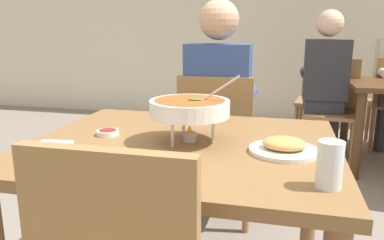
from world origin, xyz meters
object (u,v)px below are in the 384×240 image
dining_table_main (183,167)px  curry_bowl (190,108)px  diner_main (219,100)px  appetizer_plate (284,147)px  rice_plate (138,164)px  chair_bg_middle (332,104)px  patron_bg_middle (325,78)px  drink_glass (330,167)px  chair_diner_main (217,141)px  chair_bg_window (329,96)px  sauce_dish (108,132)px

dining_table_main → curry_bowl: (0.03, 0.01, 0.23)m
diner_main → appetizer_plate: diner_main is taller
rice_plate → chair_bg_middle: bearing=71.4°
diner_main → patron_bg_middle: 1.45m
rice_plate → patron_bg_middle: 2.52m
drink_glass → diner_main: bearing=113.6°
curry_bowl → chair_bg_middle: bearing=70.6°
dining_table_main → drink_glass: 0.61m
rice_plate → patron_bg_middle: (0.75, 2.40, -0.01)m
rice_plate → dining_table_main: bearing=81.4°
chair_diner_main → chair_bg_window: bearing=66.3°
chair_bg_middle → chair_bg_window: size_ratio=1.00×
diner_main → chair_bg_window: (0.80, 1.80, -0.24)m
drink_glass → chair_bg_middle: chair_bg_middle is taller
drink_glass → rice_plate: bearing=-179.4°
curry_bowl → patron_bg_middle: size_ratio=0.25×
curry_bowl → patron_bg_middle: bearing=72.0°
dining_table_main → curry_bowl: size_ratio=3.46×
curry_bowl → rice_plate: 0.36m
chair_diner_main → chair_bg_window: (0.80, 1.83, 0.00)m
diner_main → curry_bowl: 0.81m
rice_plate → sauce_dish: bearing=127.8°
chair_bg_middle → dining_table_main: bearing=-110.0°
chair_bg_window → appetizer_plate: bearing=-99.2°
chair_diner_main → curry_bowl: bearing=-88.0°
curry_bowl → sauce_dish: curry_bowl is taller
chair_bg_window → dining_table_main: bearing=-107.1°
dining_table_main → curry_bowl: bearing=16.6°
chair_bg_window → curry_bowl: bearing=-106.7°
curry_bowl → sauce_dish: (-0.34, 0.01, -0.12)m
curry_bowl → sauce_dish: bearing=178.5°
chair_diner_main → diner_main: bearing=90.0°
dining_table_main → chair_bg_middle: 2.31m
drink_glass → chair_bg_middle: 2.52m
dining_table_main → drink_glass: bearing=-33.2°
patron_bg_middle → drink_glass: bearing=-94.9°
diner_main → rice_plate: diner_main is taller
dining_table_main → diner_main: bearing=90.0°
chair_diner_main → curry_bowl: size_ratio=2.71×
patron_bg_middle → chair_bg_middle: bearing=45.7°
rice_plate → chair_bg_middle: size_ratio=0.27×
dining_table_main → patron_bg_middle: patron_bg_middle is taller
chair_bg_middle → rice_plate: bearing=-108.6°
chair_bg_window → chair_bg_middle: bearing=-92.3°
appetizer_plate → patron_bg_middle: (0.32, 2.12, -0.01)m
drink_glass → chair_bg_window: 2.96m
sauce_dish → chair_bg_window: chair_bg_window is taller
dining_table_main → chair_bg_middle: bearing=70.0°
chair_bg_window → patron_bg_middle: (-0.11, -0.53, 0.24)m
chair_bg_middle → chair_bg_window: 0.45m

